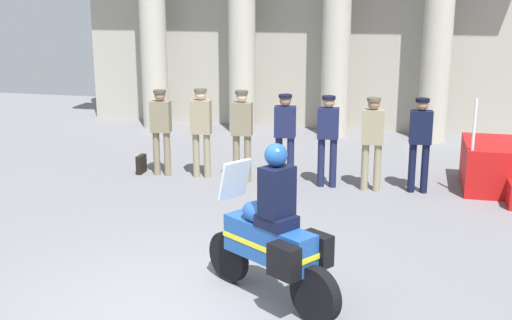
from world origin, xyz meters
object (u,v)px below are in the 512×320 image
briefcase_on_ground (141,164)px  officer_in_row_3 (285,132)px  officer_in_row_0 (161,125)px  officer_in_row_2 (242,129)px  officer_in_row_4 (328,134)px  officer_in_row_5 (372,136)px  motorcycle_with_rider (274,238)px  officer_in_row_6 (420,138)px  officer_in_row_1 (201,126)px

briefcase_on_ground → officer_in_row_3: bearing=-2.8°
officer_in_row_0 → officer_in_row_2: (1.63, -0.09, 0.03)m
officer_in_row_0 → officer_in_row_4: (3.23, -0.03, 0.01)m
officer_in_row_5 → motorcycle_with_rider: size_ratio=0.89×
officer_in_row_2 → briefcase_on_ground: officer_in_row_2 is taller
officer_in_row_5 → officer_in_row_0: bearing=-6.1°
officer_in_row_0 → motorcycle_with_rider: size_ratio=0.88×
officer_in_row_3 → officer_in_row_6: 2.40m
officer_in_row_4 → motorcycle_with_rider: 4.76m
officer_in_row_3 → briefcase_on_ground: 3.03m
officer_in_row_3 → motorcycle_with_rider: bearing=94.8°
officer_in_row_4 → officer_in_row_2: bearing=-2.9°
officer_in_row_6 → motorcycle_with_rider: bearing=66.7°
officer_in_row_0 → officer_in_row_1: size_ratio=0.97×
officer_in_row_4 → officer_in_row_5: 0.80m
officer_in_row_6 → officer_in_row_2: bearing=-3.3°
officer_in_row_2 → officer_in_row_4: (1.59, 0.05, -0.03)m
officer_in_row_4 → officer_in_row_0: bearing=-5.4°
officer_in_row_5 → officer_in_row_3: bearing=-4.1°
officer_in_row_3 → officer_in_row_1: bearing=-9.6°
officer_in_row_0 → officer_in_row_2: bearing=172.3°
officer_in_row_1 → officer_in_row_6: (4.05, -0.03, -0.01)m
officer_in_row_6 → briefcase_on_ground: (-5.31, 0.04, -0.82)m
officer_in_row_1 → officer_in_row_4: (2.42, -0.07, -0.02)m
officer_in_row_5 → officer_in_row_6: (0.82, 0.09, 0.00)m
officer_in_row_1 → briefcase_on_ground: size_ratio=4.78×
officer_in_row_5 → motorcycle_with_rider: bearing=75.7°
officer_in_row_1 → briefcase_on_ground: (-1.26, 0.00, -0.84)m
officer_in_row_3 → motorcycle_with_rider: motorcycle_with_rider is taller
officer_in_row_6 → briefcase_on_ground: size_ratio=4.71×
officer_in_row_5 → officer_in_row_6: 0.83m
officer_in_row_1 → officer_in_row_3: officer_in_row_1 is taller
officer_in_row_4 → officer_in_row_5: (0.80, -0.06, 0.00)m
officer_in_row_1 → officer_in_row_5: bearing=173.0°
officer_in_row_5 → briefcase_on_ground: (-4.48, 0.13, -0.82)m
motorcycle_with_rider → officer_in_row_1: bearing=-29.3°
officer_in_row_1 → motorcycle_with_rider: bearing=112.0°
officer_in_row_4 → motorcycle_with_rider: size_ratio=0.89×
officer_in_row_5 → briefcase_on_ground: officer_in_row_5 is taller
officer_in_row_3 → motorcycle_with_rider: (0.79, -4.68, -0.21)m
officer_in_row_1 → officer_in_row_6: size_ratio=1.01×
officer_in_row_6 → briefcase_on_ground: officer_in_row_6 is taller
officer_in_row_4 → officer_in_row_6: officer_in_row_6 is taller
officer_in_row_1 → officer_in_row_0: bearing=-2.5°
officer_in_row_6 → motorcycle_with_rider: motorcycle_with_rider is taller
officer_in_row_0 → briefcase_on_ground: size_ratio=4.65×
officer_in_row_1 → officer_in_row_6: officer_in_row_1 is taller
officer_in_row_0 → officer_in_row_3: bearing=172.7°
officer_in_row_3 → officer_in_row_0: bearing=-7.3°
briefcase_on_ground → officer_in_row_2: bearing=-3.3°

